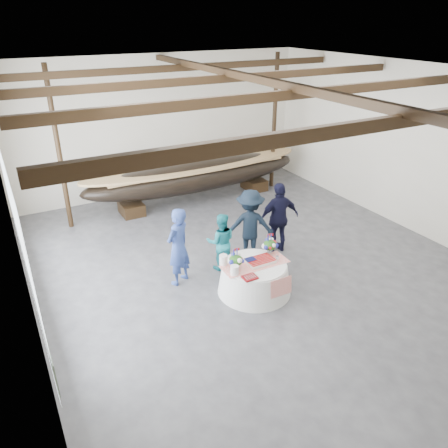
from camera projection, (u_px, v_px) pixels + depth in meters
floor at (256, 268)px, 10.64m from camera, size 10.00×12.00×0.01m
wall_back at (161, 126)px, 14.41m from camera, size 10.00×0.02×4.50m
wall_left at (15, 229)px, 7.51m from camera, size 0.02×12.00×4.50m
wall_right at (415, 150)px, 11.81m from camera, size 0.02×12.00×4.50m
ceiling at (263, 74)px, 8.68m from camera, size 10.00×12.00×0.01m
pavilion_structure at (243, 94)px, 9.52m from camera, size 9.80×11.76×4.50m
open_bay at (17, 227)px, 8.51m from camera, size 0.03×7.00×3.20m
longboat_display at (196, 175)px, 14.07m from camera, size 7.42×1.48×1.39m
banquet_table at (254, 278)px, 9.59m from camera, size 1.62×1.62×0.70m
tabletop_items at (252, 256)px, 9.44m from camera, size 1.51×0.95×0.40m
guest_woman_blue at (178, 247)px, 9.69m from camera, size 0.80×0.71×1.83m
guest_woman_teal at (221, 242)px, 10.32m from camera, size 0.86×0.78×1.43m
guest_man_left at (250, 225)px, 10.67m from camera, size 1.36×1.15×1.83m
guest_man_right at (279, 218)px, 11.02m from camera, size 1.14×0.57×1.87m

